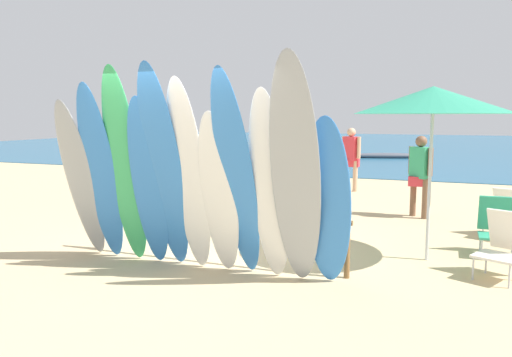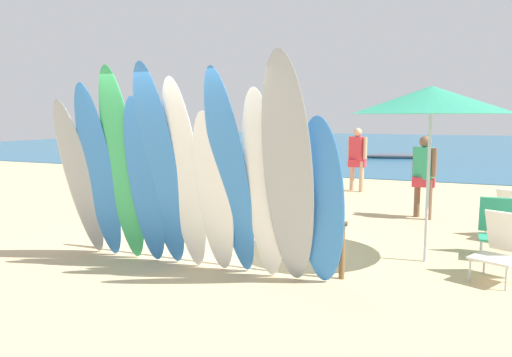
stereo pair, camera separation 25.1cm
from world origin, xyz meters
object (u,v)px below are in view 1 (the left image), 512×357
beachgoer_strolling (420,171)px  distant_boat (386,156)px  surfboard_blue_10 (328,202)px  surfboard_white_5 (189,177)px  surfboard_white_8 (270,187)px  surfboard_blue_1 (101,174)px  beach_chair_red (497,225)px  surfboard_blue_4 (164,169)px  beachgoer_near_rack (351,155)px  surfboard_blue_3 (148,183)px  surfboard_blue_7 (236,176)px  surfboard_grey_9 (295,174)px  surfboard_green_2 (125,167)px  surfboard_white_6 (219,194)px  beach_chair_striped (506,212)px  beach_chair_blue (504,243)px  surfboard_rack (210,220)px  surfboard_grey_0 (81,180)px  beach_umbrella (433,100)px

beachgoer_strolling → distant_boat: beachgoer_strolling is taller
distant_boat → surfboard_blue_10: bearing=-84.8°
surfboard_white_5 → surfboard_white_8: bearing=3.7°
surfboard_blue_1 → beach_chair_red: (5.01, 2.39, -0.77)m
surfboard_blue_4 → beachgoer_near_rack: (0.85, 7.83, -0.36)m
surfboard_blue_3 → surfboard_blue_7: 1.29m
surfboard_grey_9 → distant_boat: surfboard_grey_9 is taller
surfboard_blue_10 → beachgoer_strolling: surfboard_blue_10 is taller
surfboard_green_2 → beach_chair_red: bearing=22.3°
surfboard_blue_1 → surfboard_green_2: size_ratio=0.93×
surfboard_white_8 → surfboard_blue_4: bearing=-178.0°
surfboard_white_6 → surfboard_blue_3: bearing=-179.9°
surfboard_blue_7 → surfboard_white_8: (0.41, 0.05, -0.12)m
surfboard_white_8 → beach_chair_striped: size_ratio=2.74×
surfboard_grey_9 → beachgoer_strolling: (1.03, 4.89, -0.41)m
surfboard_blue_10 → beach_chair_blue: 2.31m
surfboard_blue_4 → distant_boat: size_ratio=0.79×
surfboard_white_6 → beach_chair_blue: 3.55m
surfboard_rack → surfboard_grey_0: (-1.72, -0.51, 0.52)m
beachgoer_strolling → beach_umbrella: beach_umbrella is taller
surfboard_white_6 → surfboard_grey_0: bearing=-179.5°
surfboard_blue_3 → beach_chair_striped: bearing=33.4°
surfboard_grey_0 → surfboard_blue_1: surfboard_blue_1 is taller
surfboard_grey_9 → beach_chair_red: size_ratio=3.33×
surfboard_white_8 → distant_boat: 18.74m
surfboard_blue_10 → beach_chair_striped: (2.15, 3.45, -0.57)m
surfboard_green_2 → surfboard_blue_7: surfboard_green_2 is taller
surfboard_grey_0 → surfboard_white_6: bearing=4.2°
surfboard_blue_3 → surfboard_white_6: bearing=-4.6°
surfboard_blue_1 → beach_chair_red: 5.61m
beachgoer_near_rack → beach_chair_red: size_ratio=2.00×
beach_chair_striped → surfboard_white_8: bearing=-104.5°
beach_chair_striped → beach_chair_red: bearing=-76.2°
beach_chair_red → surfboard_white_6: bearing=-145.3°
surfboard_blue_1 → beach_umbrella: (4.10, 1.71, 0.98)m
surfboard_white_5 → beach_chair_blue: size_ratio=3.02×
surfboard_blue_3 → beach_chair_blue: 4.51m
surfboard_white_6 → beach_chair_blue: bearing=20.1°
surfboard_white_8 → surfboard_white_6: bearing=178.9°
surfboard_blue_4 → beach_chair_red: bearing=33.1°
surfboard_blue_4 → surfboard_green_2: bearing=180.0°
surfboard_white_8 → surfboard_rack: bearing=155.1°
surfboard_blue_1 → surfboard_blue_7: surfboard_blue_7 is taller
surfboard_white_5 → surfboard_white_6: 0.45m
surfboard_blue_1 → surfboard_grey_9: surfboard_grey_9 is taller
surfboard_blue_3 → surfboard_rack: bearing=32.2°
surfboard_blue_1 → surfboard_blue_4: size_ratio=0.92×
surfboard_rack → beachgoer_strolling: bearing=60.4°
surfboard_grey_0 → beach_umbrella: bearing=24.3°
surfboard_blue_3 → surfboard_grey_9: size_ratio=0.82×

